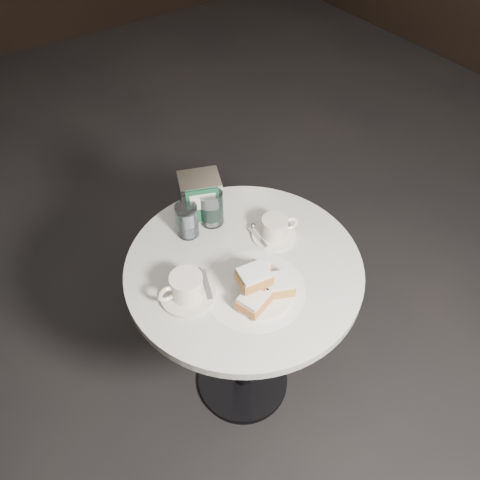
% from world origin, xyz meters
% --- Properties ---
extents(ground, '(7.00, 7.00, 0.00)m').
position_xyz_m(ground, '(0.00, 0.00, 0.00)').
color(ground, black).
rests_on(ground, ground).
extents(cafe_table, '(0.70, 0.70, 0.74)m').
position_xyz_m(cafe_table, '(0.00, 0.00, 0.55)').
color(cafe_table, black).
rests_on(cafe_table, ground).
extents(sugar_spill, '(0.29, 0.29, 0.00)m').
position_xyz_m(sugar_spill, '(-0.03, -0.09, 0.75)').
color(sugar_spill, white).
rests_on(sugar_spill, cafe_table).
extents(beignet_plate, '(0.19, 0.17, 0.11)m').
position_xyz_m(beignet_plate, '(-0.03, -0.12, 0.79)').
color(beignet_plate, silver).
rests_on(beignet_plate, cafe_table).
extents(coffee_cup_left, '(0.17, 0.17, 0.08)m').
position_xyz_m(coffee_cup_left, '(-0.19, -0.00, 0.78)').
color(coffee_cup_left, silver).
rests_on(coffee_cup_left, cafe_table).
extents(coffee_cup_right, '(0.17, 0.17, 0.07)m').
position_xyz_m(coffee_cup_right, '(0.14, 0.04, 0.78)').
color(coffee_cup_right, white).
rests_on(coffee_cup_right, cafe_table).
extents(water_glass_left, '(0.08, 0.08, 0.11)m').
position_xyz_m(water_glass_left, '(-0.07, 0.20, 0.80)').
color(water_glass_left, white).
rests_on(water_glass_left, cafe_table).
extents(water_glass_right, '(0.08, 0.08, 0.12)m').
position_xyz_m(water_glass_right, '(0.02, 0.20, 0.80)').
color(water_glass_right, white).
rests_on(water_glass_right, cafe_table).
extents(napkin_dispenser, '(0.15, 0.14, 0.15)m').
position_xyz_m(napkin_dispenser, '(0.01, 0.25, 0.82)').
color(napkin_dispenser, silver).
rests_on(napkin_dispenser, cafe_table).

